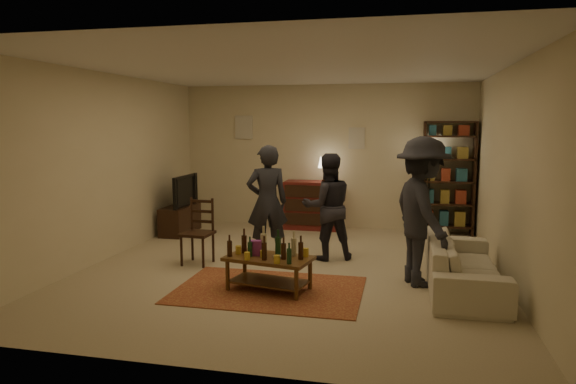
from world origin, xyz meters
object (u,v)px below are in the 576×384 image
(bookshelf, at_px, (448,177))
(person_right, at_px, (328,207))
(person_by_sofa, at_px, (422,212))
(dresser, at_px, (312,204))
(person_left, at_px, (267,202))
(dining_chair, at_px, (199,229))
(sofa, at_px, (463,264))
(floor_lamp, at_px, (430,154))
(tv_stand, at_px, (180,212))
(coffee_table, at_px, (269,259))

(bookshelf, height_order, person_right, bookshelf)
(person_right, xyz_separation_m, person_by_sofa, (1.29, -0.95, 0.14))
(dresser, relative_size, person_right, 0.88)
(bookshelf, xyz_separation_m, person_left, (-2.71, -2.28, -0.20))
(dining_chair, relative_size, person_by_sofa, 0.52)
(sofa, xyz_separation_m, person_by_sofa, (-0.50, 0.07, 0.61))
(floor_lamp, bearing_deg, dining_chair, -140.75)
(bookshelf, relative_size, person_left, 1.21)
(sofa, distance_m, person_right, 2.11)
(person_left, bearing_deg, bookshelf, -164.17)
(sofa, bearing_deg, person_right, 60.36)
(person_by_sofa, bearing_deg, tv_stand, 41.92)
(dresser, relative_size, sofa, 0.65)
(coffee_table, height_order, floor_lamp, floor_lamp)
(tv_stand, relative_size, person_by_sofa, 0.58)
(dresser, bearing_deg, dining_chair, -112.80)
(floor_lamp, distance_m, person_left, 3.27)
(floor_lamp, bearing_deg, dresser, 178.28)
(coffee_table, relative_size, person_right, 0.70)
(coffee_table, relative_size, tv_stand, 1.03)
(coffee_table, distance_m, dresser, 3.68)
(bookshelf, distance_m, person_left, 3.55)
(tv_stand, xyz_separation_m, bookshelf, (4.69, 0.98, 0.65))
(bookshelf, height_order, floor_lamp, bookshelf)
(bookshelf, bearing_deg, tv_stand, -168.20)
(tv_stand, xyz_separation_m, floor_lamp, (4.36, 0.85, 1.05))
(bookshelf, bearing_deg, coffee_table, -121.69)
(sofa, bearing_deg, person_left, 71.43)
(person_right, bearing_deg, dresser, -96.58)
(dining_chair, distance_m, floor_lamp, 4.30)
(dresser, relative_size, floor_lamp, 0.80)
(dining_chair, relative_size, tv_stand, 0.89)
(bookshelf, height_order, person_by_sofa, bookshelf)
(bookshelf, relative_size, sofa, 0.97)
(dining_chair, bearing_deg, coffee_table, -33.02)
(floor_lamp, xyz_separation_m, person_by_sofa, (-0.22, -2.98, -0.53))
(sofa, bearing_deg, dining_chair, 83.64)
(dresser, bearing_deg, person_by_sofa, -58.09)
(dining_chair, bearing_deg, tv_stand, 125.43)
(person_left, bearing_deg, dining_chair, 5.73)
(dining_chair, relative_size, person_right, 0.61)
(sofa, relative_size, person_by_sofa, 1.14)
(dining_chair, bearing_deg, dresser, 71.07)
(dresser, bearing_deg, person_left, -97.05)
(person_by_sofa, bearing_deg, coffee_table, 88.87)
(dresser, height_order, person_by_sofa, person_by_sofa)
(coffee_table, xyz_separation_m, dresser, (-0.13, 3.67, 0.10))
(coffee_table, relative_size, dresser, 0.80)
(bookshelf, bearing_deg, dresser, -178.43)
(bookshelf, bearing_deg, person_by_sofa, -99.97)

